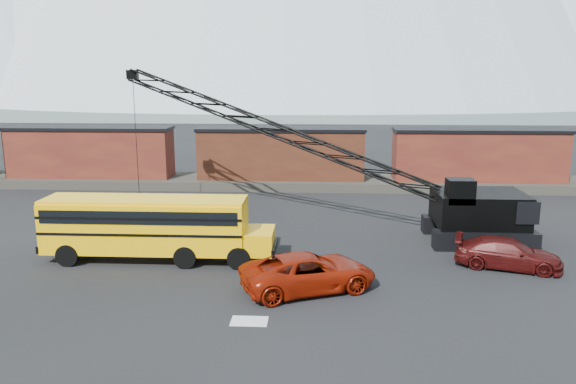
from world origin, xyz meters
name	(u,v)px	position (x,y,z in m)	size (l,w,h in m)	color
ground	(249,283)	(0.00, 0.00, 0.00)	(160.00, 160.00, 0.00)	black
gravel_berm	(281,182)	(0.00, 22.00, 0.35)	(120.00, 5.00, 0.70)	#423E36
boxcar_west_near	(91,152)	(-16.00, 22.00, 2.76)	(13.70, 3.10, 4.17)	#4C1715
boxcar_mid	(281,153)	(0.00, 22.00, 2.76)	(13.70, 3.10, 4.17)	#502416
boxcar_east_near	(478,155)	(16.00, 22.00, 2.76)	(13.70, 3.10, 4.17)	#4C1715
snow_patch	(249,321)	(0.50, -4.00, 0.01)	(1.40, 0.90, 0.02)	silver
school_bus	(153,225)	(-5.16, 2.90, 1.79)	(11.65, 2.65, 3.19)	#FFB605
red_pickup	(309,272)	(2.69, -0.71, 0.82)	(2.72, 5.89, 1.64)	maroon
maroon_suv	(508,254)	(12.26, 2.65, 0.72)	(2.01, 4.95, 1.44)	#3D0B0B
crawler_crane	(282,133)	(0.86, 10.17, 5.68)	(24.44, 8.78, 9.64)	black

